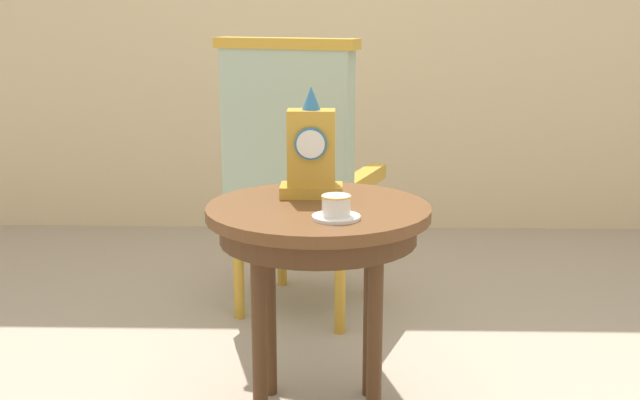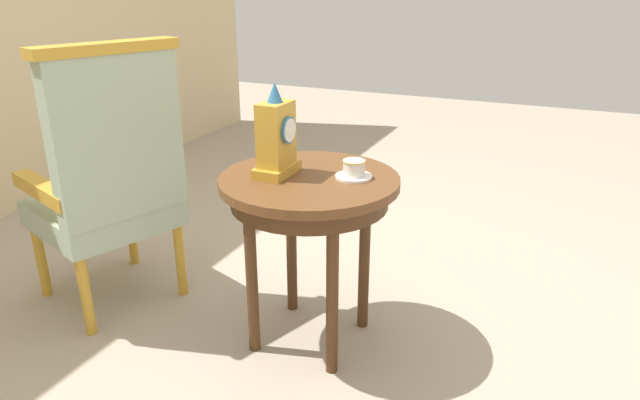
{
  "view_description": "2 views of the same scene",
  "coord_description": "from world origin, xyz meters",
  "px_view_note": "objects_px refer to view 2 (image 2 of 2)",
  "views": [
    {
      "loc": [
        -0.04,
        -2.31,
        1.25
      ],
      "look_at": [
        -0.09,
        -0.08,
        0.71
      ],
      "focal_mm": 44.9,
      "sensor_mm": 36.0,
      "label": 1
    },
    {
      "loc": [
        -1.87,
        -0.88,
        1.36
      ],
      "look_at": [
        -0.08,
        -0.07,
        0.59
      ],
      "focal_mm": 32.19,
      "sensor_mm": 36.0,
      "label": 2
    }
  ],
  "objects_px": {
    "side_table": "(309,198)",
    "mantel_clock": "(276,139)",
    "armchair": "(110,177)",
    "teacup_left": "(354,170)"
  },
  "relations": [
    {
      "from": "side_table",
      "to": "armchair",
      "type": "distance_m",
      "value": 0.87
    },
    {
      "from": "side_table",
      "to": "mantel_clock",
      "type": "height_order",
      "value": "mantel_clock"
    },
    {
      "from": "side_table",
      "to": "armchair",
      "type": "relative_size",
      "value": 0.6
    },
    {
      "from": "mantel_clock",
      "to": "teacup_left",
      "type": "bearing_deg",
      "value": -74.14
    },
    {
      "from": "teacup_left",
      "to": "mantel_clock",
      "type": "bearing_deg",
      "value": 105.86
    },
    {
      "from": "side_table",
      "to": "armchair",
      "type": "bearing_deg",
      "value": 96.66
    },
    {
      "from": "side_table",
      "to": "mantel_clock",
      "type": "bearing_deg",
      "value": 101.64
    },
    {
      "from": "mantel_clock",
      "to": "armchair",
      "type": "distance_m",
      "value": 0.78
    },
    {
      "from": "side_table",
      "to": "teacup_left",
      "type": "xyz_separation_m",
      "value": [
        0.05,
        -0.15,
        0.11
      ]
    },
    {
      "from": "mantel_clock",
      "to": "side_table",
      "type": "bearing_deg",
      "value": -78.36
    }
  ]
}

